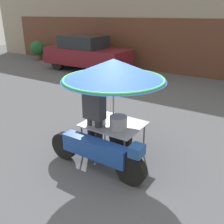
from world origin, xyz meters
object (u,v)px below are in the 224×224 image
object	(u,v)px
parked_car	(87,53)
potted_plant	(38,49)
vendor_person	(94,113)
vendor_motorcycle_cart	(112,83)

from	to	relation	value
parked_car	potted_plant	bearing A→B (deg)	170.32
vendor_person	vendor_motorcycle_cart	bearing A→B (deg)	39.23
potted_plant	vendor_person	bearing A→B (deg)	-36.33
parked_car	vendor_motorcycle_cart	bearing A→B (deg)	-48.17
vendor_motorcycle_cart	parked_car	xyz separation A→B (m)	(-5.28, 5.90, -0.66)
vendor_motorcycle_cart	vendor_person	size ratio (longest dim) A/B	1.19
vendor_motorcycle_cart	parked_car	size ratio (longest dim) A/B	0.48
parked_car	vendor_person	bearing A→B (deg)	-50.47
vendor_motorcycle_cart	potted_plant	xyz separation A→B (m)	(-9.53, 6.63, -0.85)
vendor_motorcycle_cart	potted_plant	size ratio (longest dim) A/B	1.80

